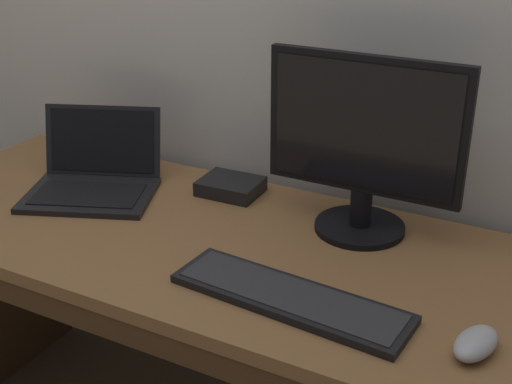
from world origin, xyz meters
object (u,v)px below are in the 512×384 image
at_px(external_monitor, 364,146).
at_px(laptop_black, 94,179).
at_px(external_drive_box, 231,186).
at_px(wired_keyboard, 290,298).
at_px(computer_mouse, 476,343).

bearing_deg(external_monitor, laptop_black, -170.84).
relative_size(laptop_black, external_drive_box, 2.59).
height_order(external_monitor, wired_keyboard, external_monitor).
relative_size(external_monitor, wired_keyboard, 0.91).
bearing_deg(laptop_black, computer_mouse, -12.15).
bearing_deg(laptop_black, external_monitor, 9.16).
relative_size(external_monitor, external_drive_box, 2.90).
bearing_deg(computer_mouse, wired_keyboard, -164.65).
relative_size(wired_keyboard, external_drive_box, 3.17).
distance_m(external_monitor, computer_mouse, 0.52).
bearing_deg(external_drive_box, external_monitor, -7.35).
distance_m(computer_mouse, external_drive_box, 0.82).
height_order(laptop_black, computer_mouse, laptop_black).
height_order(laptop_black, external_drive_box, laptop_black).
relative_size(computer_mouse, external_drive_box, 0.74).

